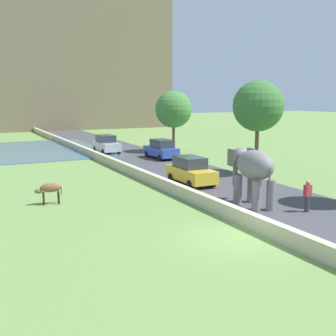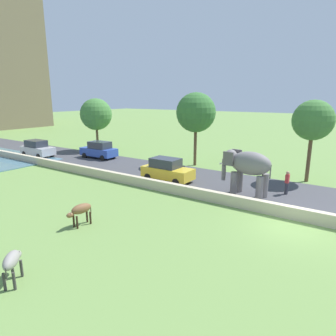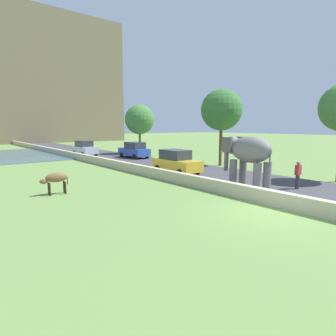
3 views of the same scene
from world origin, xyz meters
name	(u,v)px [view 2 (image 2 of 3)]	position (x,y,z in m)	size (l,w,h in m)	color
ground_plane	(290,227)	(0.00, 0.00, 0.00)	(220.00, 220.00, 0.00)	#6B8E47
road_surface	(93,161)	(5.00, 20.00, 0.03)	(7.00, 120.00, 0.06)	#424247
barrier_wall	(75,168)	(1.20, 18.00, 0.34)	(0.40, 110.00, 0.69)	beige
elephant	(247,166)	(3.45, 3.61, 2.04)	(1.65, 3.53, 2.99)	slate
person_beside_elephant	(287,182)	(5.15, 1.43, 0.87)	(0.36, 0.22, 1.63)	#33333D
car_blue	(99,150)	(6.58, 20.74, 0.90)	(1.89, 4.05, 1.80)	#2D4CA8
car_yellow	(167,170)	(3.43, 9.85, 0.90)	(1.83, 4.02, 1.80)	gold
car_silver	(37,149)	(3.42, 26.93, 0.90)	(1.84, 4.03, 1.80)	#B7B7BC
cow_brown	(81,210)	(-5.75, 8.83, 0.84)	(1.42, 0.58, 1.15)	brown
cow_grey	(12,261)	(-10.24, 7.01, 0.84)	(1.24, 1.19, 1.15)	gray
tree_near	(313,121)	(9.44, 0.92, 4.66)	(2.98, 2.98, 6.18)	brown
tree_mid	(96,114)	(9.68, 24.31, 4.34)	(3.70, 3.70, 6.20)	brown
tree_far	(196,113)	(9.43, 10.76, 4.95)	(3.63, 3.63, 6.78)	brown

